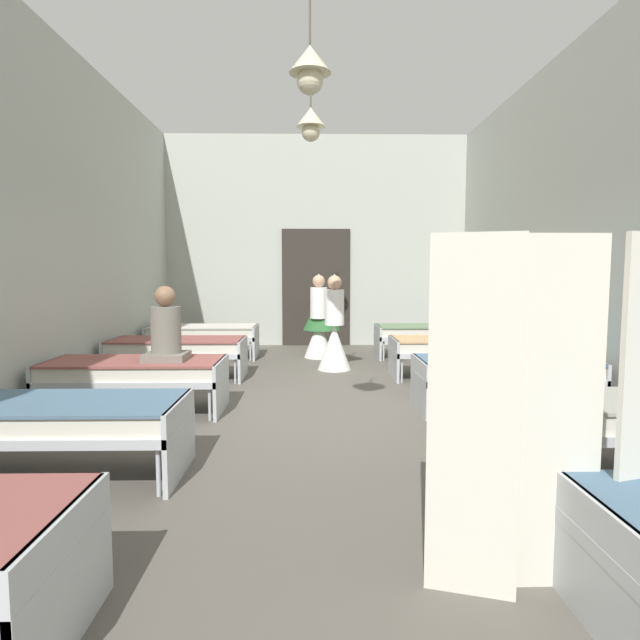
# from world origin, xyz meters

# --- Properties ---
(ground_plane) EXTENTS (6.73, 11.09, 0.10)m
(ground_plane) POSITION_xyz_m (0.00, 0.00, -0.05)
(ground_plane) COLOR #59544C
(room_shell) EXTENTS (6.53, 10.69, 4.30)m
(room_shell) POSITION_xyz_m (-0.00, 1.29, 2.16)
(room_shell) COLOR #B2B7AD
(room_shell) RESTS_ON ground
(bed_left_row_1) EXTENTS (1.90, 0.84, 0.57)m
(bed_left_row_1) POSITION_xyz_m (-2.01, -1.82, 0.44)
(bed_left_row_1) COLOR #B7BCC1
(bed_left_row_1) RESTS_ON ground
(bed_right_row_1) EXTENTS (1.90, 0.84, 0.57)m
(bed_right_row_1) POSITION_xyz_m (2.01, -1.82, 0.44)
(bed_right_row_1) COLOR #B7BCC1
(bed_right_row_1) RESTS_ON ground
(bed_left_row_2) EXTENTS (1.90, 0.84, 0.57)m
(bed_left_row_2) POSITION_xyz_m (-2.01, 0.00, 0.44)
(bed_left_row_2) COLOR #B7BCC1
(bed_left_row_2) RESTS_ON ground
(bed_right_row_2) EXTENTS (1.90, 0.84, 0.57)m
(bed_right_row_2) POSITION_xyz_m (2.01, 0.00, 0.44)
(bed_right_row_2) COLOR #B7BCC1
(bed_right_row_2) RESTS_ON ground
(bed_left_row_3) EXTENTS (1.90, 0.84, 0.57)m
(bed_left_row_3) POSITION_xyz_m (-2.01, 1.82, 0.44)
(bed_left_row_3) COLOR #B7BCC1
(bed_left_row_3) RESTS_ON ground
(bed_right_row_3) EXTENTS (1.90, 0.84, 0.57)m
(bed_right_row_3) POSITION_xyz_m (2.01, 1.82, 0.44)
(bed_right_row_3) COLOR #B7BCC1
(bed_right_row_3) RESTS_ON ground
(bed_left_row_4) EXTENTS (1.90, 0.84, 0.57)m
(bed_left_row_4) POSITION_xyz_m (-2.01, 3.64, 0.44)
(bed_left_row_4) COLOR #B7BCC1
(bed_left_row_4) RESTS_ON ground
(bed_right_row_4) EXTENTS (1.90, 0.84, 0.57)m
(bed_right_row_4) POSITION_xyz_m (2.01, 3.64, 0.44)
(bed_right_row_4) COLOR #B7BCC1
(bed_right_row_4) RESTS_ON ground
(nurse_near_aisle) EXTENTS (0.52, 0.52, 1.49)m
(nurse_near_aisle) POSITION_xyz_m (0.03, 3.65, 0.53)
(nurse_near_aisle) COLOR white
(nurse_near_aisle) RESTS_ON ground
(nurse_mid_aisle) EXTENTS (0.52, 0.52, 1.49)m
(nurse_mid_aisle) POSITION_xyz_m (0.26, 2.47, 0.53)
(nurse_mid_aisle) COLOR white
(nurse_mid_aisle) RESTS_ON ground
(patient_seated_primary) EXTENTS (0.44, 0.44, 0.80)m
(patient_seated_primary) POSITION_xyz_m (-1.66, -0.02, 0.87)
(patient_seated_primary) COLOR slate
(patient_seated_primary) RESTS_ON bed_left_row_2
(potted_plant) EXTENTS (0.67, 0.67, 1.17)m
(potted_plant) POSITION_xyz_m (0.09, 3.79, 0.76)
(potted_plant) COLOR brown
(potted_plant) RESTS_ON ground
(privacy_screen) EXTENTS (1.25, 0.16, 1.70)m
(privacy_screen) POSITION_xyz_m (1.06, -3.28, 0.85)
(privacy_screen) COLOR silver
(privacy_screen) RESTS_ON ground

